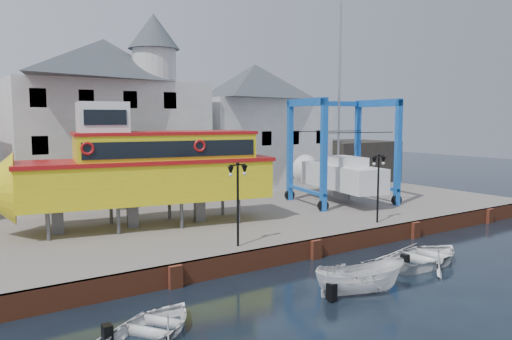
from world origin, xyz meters
TOP-DOWN VIEW (x-y plane):
  - ground at (0.00, 0.00)m, footprint 140.00×140.00m
  - hardstanding at (0.00, 11.00)m, footprint 44.00×22.00m
  - quay_wall at (-0.00, 0.10)m, footprint 44.00×0.47m
  - building_white_main at (-4.87, 18.39)m, footprint 14.00×8.30m
  - building_white_right at (9.00, 19.00)m, footprint 12.00×8.00m
  - shed_dark at (19.00, 17.00)m, footprint 8.00×7.00m
  - lamp_post_left at (-4.00, 1.20)m, footprint 1.12×0.32m
  - lamp_post_right at (6.00, 1.20)m, footprint 1.12×0.32m
  - tour_boat at (-6.79, 8.20)m, footprint 17.00×6.78m
  - travel_lift at (9.40, 8.57)m, footprint 7.83×10.12m
  - motorboat_a at (-1.88, -5.06)m, footprint 4.31×2.76m
  - motorboat_b at (4.00, -3.88)m, footprint 5.52×4.19m
  - motorboat_d at (-10.60, -4.01)m, footprint 5.13×4.82m

SIDE VIEW (x-z plane):
  - ground at x=0.00m, z-range 0.00..0.00m
  - motorboat_a at x=-1.88m, z-range -0.78..0.78m
  - motorboat_b at x=4.00m, z-range -0.54..0.54m
  - motorboat_d at x=-10.60m, z-range -0.43..0.43m
  - hardstanding at x=0.00m, z-range 0.00..1.00m
  - quay_wall at x=0.00m, z-range 0.00..1.00m
  - shed_dark at x=19.00m, z-range 1.00..5.00m
  - travel_lift at x=9.40m, z-range -3.95..10.89m
  - lamp_post_left at x=-4.00m, z-range 2.07..6.27m
  - lamp_post_right at x=6.00m, z-range 2.07..6.27m
  - tour_boat at x=-6.79m, z-range 0.80..8.01m
  - building_white_right at x=9.00m, z-range 1.00..12.20m
  - building_white_main at x=-4.87m, z-range 0.34..14.34m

